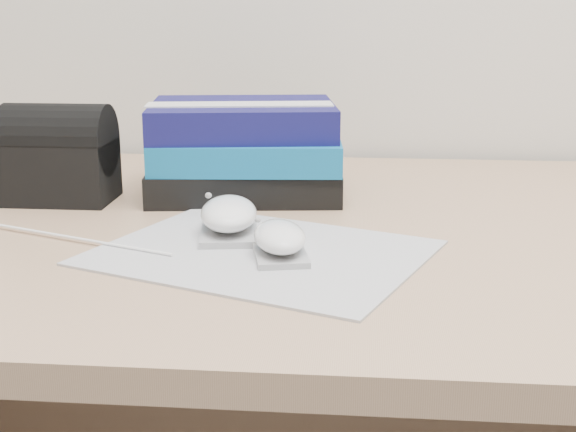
# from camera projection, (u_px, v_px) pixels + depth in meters

# --- Properties ---
(desk) EXTENTS (1.60, 0.80, 0.73)m
(desk) POSITION_uv_depth(u_px,v_px,m) (358.00, 380.00, 1.06)
(desk) COLOR #A47A5B
(desk) RESTS_ON ground
(mousepad) EXTENTS (0.39, 0.35, 0.00)m
(mousepad) POSITION_uv_depth(u_px,v_px,m) (261.00, 253.00, 0.82)
(mousepad) COLOR gray
(mousepad) RESTS_ON desk
(mouse_rear) EXTENTS (0.08, 0.12, 0.05)m
(mouse_rear) POSITION_uv_depth(u_px,v_px,m) (229.00, 216.00, 0.87)
(mouse_rear) COLOR #A0A1A3
(mouse_rear) RESTS_ON mousepad
(mouse_front) EXTENTS (0.07, 0.10, 0.04)m
(mouse_front) POSITION_uv_depth(u_px,v_px,m) (280.00, 239.00, 0.80)
(mouse_front) COLOR #9D9EA0
(mouse_front) RESTS_ON mousepad
(usb_cable) EXTENTS (0.23, 0.10, 0.00)m
(usb_cable) POSITION_uv_depth(u_px,v_px,m) (78.00, 239.00, 0.86)
(usb_cable) COLOR white
(usb_cable) RESTS_ON mousepad
(book_stack) EXTENTS (0.27, 0.22, 0.12)m
(book_stack) POSITION_uv_depth(u_px,v_px,m) (245.00, 149.00, 1.07)
(book_stack) COLOR black
(book_stack) RESTS_ON desk
(pouch) EXTENTS (0.13, 0.09, 0.13)m
(pouch) POSITION_uv_depth(u_px,v_px,m) (59.00, 154.00, 1.02)
(pouch) COLOR black
(pouch) RESTS_ON desk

